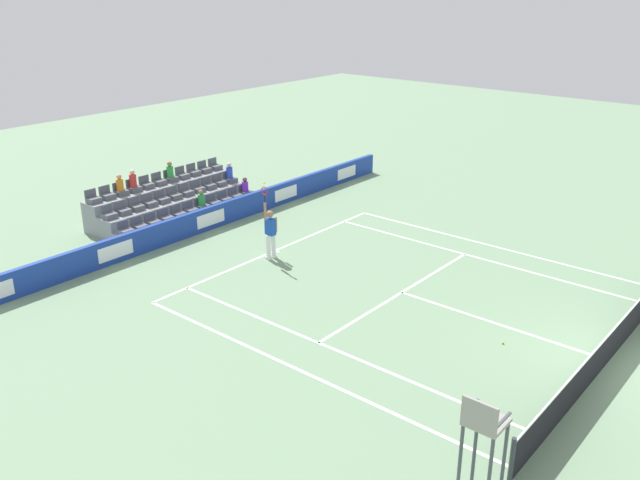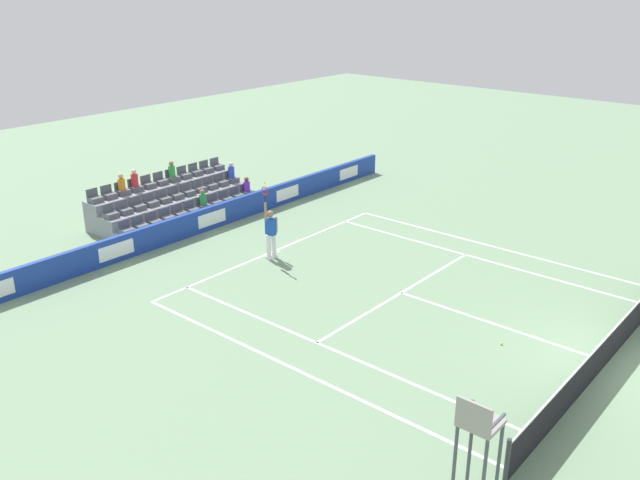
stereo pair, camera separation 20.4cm
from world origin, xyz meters
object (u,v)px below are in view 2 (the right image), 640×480
(tennis_player, at_px, (271,232))
(umpire_chair, at_px, (478,435))
(loose_tennis_ball, at_px, (501,344))
(tennis_net, at_px, (611,345))

(tennis_player, relative_size, umpire_chair, 1.22)
(tennis_player, height_order, loose_tennis_ball, tennis_player)
(umpire_chair, height_order, loose_tennis_ball, umpire_chair)
(tennis_net, distance_m, umpire_chair, 6.84)
(umpire_chair, xyz_separation_m, loose_tennis_ball, (-5.80, -2.23, -1.49))
(tennis_net, xyz_separation_m, tennis_player, (0.61, -11.51, 0.50))
(tennis_player, bearing_deg, loose_tennis_ball, 87.80)
(tennis_player, xyz_separation_m, umpire_chair, (6.15, 11.23, 0.53))
(tennis_net, distance_m, loose_tennis_ball, 2.72)
(tennis_net, height_order, umpire_chair, umpire_chair)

